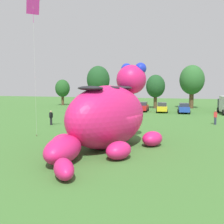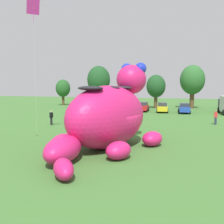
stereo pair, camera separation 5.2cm
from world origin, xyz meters
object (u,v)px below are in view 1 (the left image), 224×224
Objects in this scene: car_yellow at (162,107)px; car_blue at (184,108)px; car_silver at (102,106)px; tethered_flying_kite at (33,8)px; spectator_near_inflatable at (215,117)px; car_green at (120,107)px; spectator_mid_field at (51,118)px; car_red at (143,107)px; giant_inflatable_creature at (108,116)px.

car_yellow is 1.01× the size of car_blue.
car_silver is at bearing 178.50° from car_yellow.
spectator_near_inflatable is at bearing 38.70° from tethered_flying_kite.
tethered_flying_kite is at bearing -91.40° from car_green.
spectator_mid_field is (0.63, -19.28, -0.01)m from car_silver.
spectator_near_inflatable is (19.16, -12.92, -0.01)m from car_silver.
car_red is at bearing 12.62° from car_green.
car_yellow is at bearing 60.83° from spectator_mid_field.
giant_inflatable_creature is at bearing -69.07° from car_silver.
car_yellow is at bearing 175.70° from car_blue.
car_silver is 1.01× the size of car_blue.
spectator_mid_field is at bearing -119.17° from car_yellow.
car_blue is 23.55m from spectator_mid_field.
spectator_near_inflatable is (4.23, -12.35, -0.01)m from car_blue.
giant_inflatable_creature is at bearing -91.07° from car_yellow.
giant_inflatable_creature reaches higher than spectator_mid_field.
tethered_flying_kite is at bearing -141.30° from spectator_near_inflatable.
giant_inflatable_creature reaches higher than spectator_near_inflatable.
car_yellow is 21.74m from spectator_mid_field.
car_silver and car_red have the same top height.
car_yellow is 2.51× the size of spectator_mid_field.
car_red reaches higher than spectator_near_inflatable.
car_blue reaches higher than spectator_mid_field.
spectator_mid_field is (-7.10, -19.51, -0.01)m from car_red.
car_blue is at bearing 0.57° from car_green.
spectator_near_inflatable is at bearing -71.10° from car_blue.
car_green is 19.76m from spectator_near_inflatable.
spectator_near_inflatable is (15.52, -12.24, -0.01)m from car_green.
tethered_flying_kite reaches higher than spectator_near_inflatable.
car_yellow is at bearing 2.94° from car_green.
car_red and car_yellow have the same top height.
car_blue is 13.06m from spectator_near_inflatable.
tethered_flying_kite is at bearing -100.23° from car_red.
giant_inflatable_creature is 1.07× the size of tethered_flying_kite.
car_green is 4.19m from car_red.
spectator_near_inflatable is 19.59m from spectator_mid_field.
car_red and car_blue have the same top height.
car_green is 18.84m from spectator_mid_field.
car_silver is 1.02× the size of car_red.
spectator_near_inflatable is (8.45, 15.09, -1.55)m from giant_inflatable_creature.
car_yellow is 3.71m from car_blue.
tethered_flying_kite reaches higher than car_green.
spectator_mid_field is (-14.30, -18.71, -0.01)m from car_blue.
car_silver is 14.94m from car_blue.
giant_inflatable_creature is 3.09× the size of car_silver.
car_blue is 2.49× the size of spectator_mid_field.
spectator_mid_field is at bearing -110.01° from car_red.
car_silver is at bearing -178.28° from car_red.
car_blue is at bearing -6.38° from car_red.
giant_inflatable_creature is 13.43m from spectator_mid_field.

